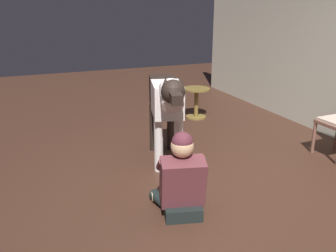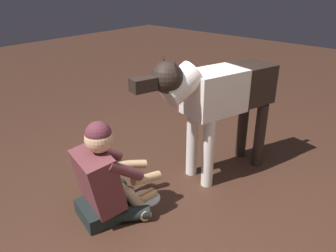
% 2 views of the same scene
% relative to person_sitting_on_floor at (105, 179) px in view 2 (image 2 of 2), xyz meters
% --- Properties ---
extents(ground_plane, '(15.11, 15.11, 0.00)m').
position_rel_person_sitting_on_floor_xyz_m(ground_plane, '(-0.34, 0.29, -0.33)').
color(ground_plane, '#3C2419').
extents(person_sitting_on_floor, '(0.70, 0.58, 0.81)m').
position_rel_person_sitting_on_floor_xyz_m(person_sitting_on_floor, '(0.00, 0.00, 0.00)').
color(person_sitting_on_floor, black).
rests_on(person_sitting_on_floor, ground).
extents(large_dog, '(1.56, 0.57, 1.19)m').
position_rel_person_sitting_on_floor_xyz_m(large_dog, '(-1.08, 0.29, 0.46)').
color(large_dog, silver).
rests_on(large_dog, ground).
extents(hot_dog_on_plate, '(0.24, 0.24, 0.06)m').
position_rel_person_sitting_on_floor_xyz_m(hot_dog_on_plate, '(-0.35, 0.09, -0.31)').
color(hot_dog_on_plate, silver).
rests_on(hot_dog_on_plate, ground).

